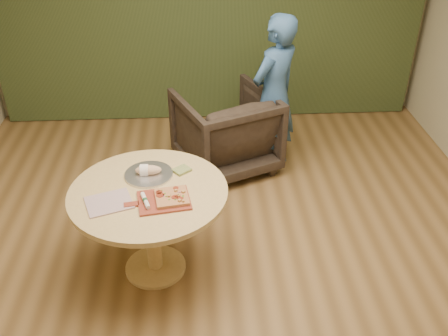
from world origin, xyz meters
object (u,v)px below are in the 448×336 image
object	(u,v)px
pizza_paddle	(162,201)
serving_tray	(149,174)
flatbread_pizza	(172,197)
bread_roll	(147,170)
person_standing	(274,95)
cutlery_roll	(145,200)
pedestal_table	(150,206)
armchair	(226,127)

from	to	relation	value
pizza_paddle	serving_tray	distance (m)	0.35
flatbread_pizza	bread_roll	world-z (taller)	bread_roll
pizza_paddle	person_standing	bearing A→B (deg)	49.02
pizza_paddle	cutlery_roll	bearing A→B (deg)	-177.97
flatbread_pizza	serving_tray	xyz separation A→B (m)	(-0.18, 0.32, -0.02)
pedestal_table	armchair	world-z (taller)	armchair
bread_roll	armchair	xyz separation A→B (m)	(0.66, 1.27, -0.34)
flatbread_pizza	pedestal_table	bearing A→B (deg)	143.77
pizza_paddle	serving_tray	size ratio (longest dim) A/B	1.31
cutlery_roll	person_standing	distance (m)	1.97
pedestal_table	flatbread_pizza	xyz separation A→B (m)	(0.17, -0.13, 0.17)
pedestal_table	pizza_paddle	bearing A→B (deg)	-52.36
pedestal_table	pizza_paddle	size ratio (longest dim) A/B	2.42
flatbread_pizza	armchair	size ratio (longest dim) A/B	0.28
cutlery_roll	serving_tray	xyz separation A→B (m)	(-0.00, 0.35, -0.02)
pedestal_table	person_standing	distance (m)	1.84
pizza_paddle	armchair	bearing A→B (deg)	62.47
cutlery_roll	person_standing	world-z (taller)	person_standing
pizza_paddle	person_standing	xyz separation A→B (m)	(1.00, 1.60, 0.03)
serving_tray	flatbread_pizza	bearing A→B (deg)	-60.69
pizza_paddle	flatbread_pizza	size ratio (longest dim) A/B	1.85
cutlery_roll	bread_roll	bearing A→B (deg)	74.04
serving_tray	pedestal_table	bearing A→B (deg)	-87.79
pedestal_table	pizza_paddle	world-z (taller)	pizza_paddle
pedestal_table	pizza_paddle	distance (m)	0.23
serving_tray	person_standing	bearing A→B (deg)	48.89
pedestal_table	bread_roll	size ratio (longest dim) A/B	5.84
cutlery_roll	person_standing	xyz separation A→B (m)	(1.11, 1.63, 0.00)
serving_tray	armchair	world-z (taller)	armchair
person_standing	armchair	bearing A→B (deg)	-42.25
pedestal_table	serving_tray	distance (m)	0.24
flatbread_pizza	armchair	world-z (taller)	armchair
pedestal_table	serving_tray	bearing A→B (deg)	92.21
pedestal_table	cutlery_roll	distance (m)	0.23
pizza_paddle	cutlery_roll	distance (m)	0.12
serving_tray	pizza_paddle	bearing A→B (deg)	-70.98
armchair	serving_tray	bearing A→B (deg)	40.00
pedestal_table	armchair	distance (m)	1.61
bread_roll	armchair	world-z (taller)	armchair
pedestal_table	cutlery_roll	world-z (taller)	cutlery_roll
armchair	person_standing	distance (m)	0.57
serving_tray	bread_roll	distance (m)	0.04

